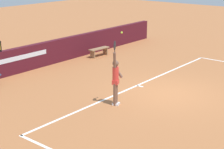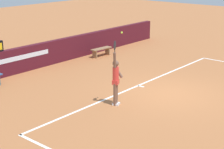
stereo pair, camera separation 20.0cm
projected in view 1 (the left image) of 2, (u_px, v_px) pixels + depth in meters
name	position (u px, v px, depth m)	size (l,w,h in m)	color
ground_plane	(168.00, 93.00, 14.59)	(60.00, 60.00, 0.00)	#A86439
court_lines	(197.00, 100.00, 13.82)	(12.22, 5.73, 0.00)	white
back_wall	(50.00, 53.00, 18.62)	(17.20, 0.29, 1.20)	#49121E
tennis_player	(116.00, 79.00, 13.12)	(0.49, 0.38, 2.43)	brown
tennis_ball	(122.00, 33.00, 12.60)	(0.07, 0.07, 0.07)	#C6E739
courtside_bench_far	(99.00, 50.00, 20.20)	(1.34, 0.44, 0.46)	#916E4C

